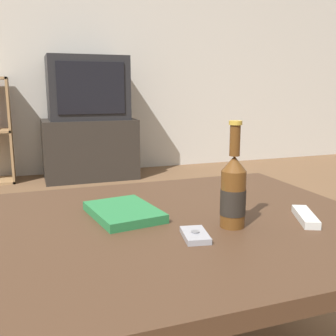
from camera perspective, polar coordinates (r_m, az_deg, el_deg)
back_wall at (r=4.01m, az=-15.19°, el=17.92°), size 8.00×0.05×2.60m
coffee_table at (r=1.08m, az=1.01°, el=-10.76°), size 1.09×0.89×0.48m
tv_stand at (r=3.72m, az=-11.26°, el=2.75°), size 0.83×0.49×0.55m
television at (r=3.68m, az=-11.59°, el=11.29°), size 0.70×0.44×0.56m
beer_bottle at (r=1.00m, az=9.45°, el=-3.35°), size 0.06×0.06×0.27m
cell_phone at (r=0.94m, az=3.81°, el=-9.72°), size 0.07×0.11×0.02m
remote_control at (r=1.12m, az=19.32°, el=-6.68°), size 0.10×0.15×0.02m
table_book at (r=1.10m, az=-6.45°, el=-6.36°), size 0.20×0.25×0.02m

